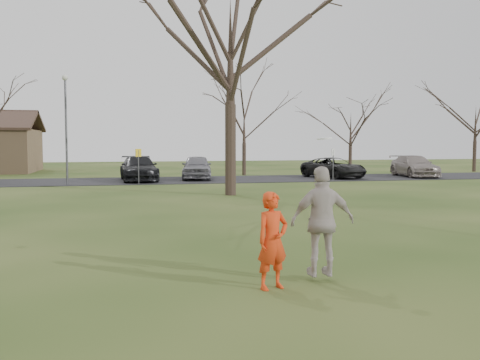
% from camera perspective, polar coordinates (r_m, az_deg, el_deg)
% --- Properties ---
extents(ground, '(120.00, 120.00, 0.00)m').
position_cam_1_polar(ground, '(9.79, 5.19, -10.45)').
color(ground, '#1E380F').
rests_on(ground, ground).
extents(parking_strip, '(62.00, 6.50, 0.04)m').
position_cam_1_polar(parking_strip, '(34.23, -7.67, -0.03)').
color(parking_strip, black).
rests_on(parking_strip, ground).
extents(player_defender, '(0.69, 0.57, 1.63)m').
position_cam_1_polar(player_defender, '(8.88, 3.53, -6.54)').
color(player_defender, red).
rests_on(player_defender, ground).
extents(car_3, '(2.43, 5.45, 1.55)m').
position_cam_1_polar(car_3, '(33.92, -10.87, 1.25)').
color(car_3, black).
rests_on(car_3, parking_strip).
extents(car_4, '(2.56, 4.88, 1.58)m').
position_cam_1_polar(car_4, '(34.83, -4.68, 1.40)').
color(car_4, slate).
rests_on(car_4, parking_strip).
extents(car_6, '(3.78, 5.43, 1.38)m').
position_cam_1_polar(car_6, '(36.60, 10.06, 1.32)').
color(car_6, black).
rests_on(car_6, parking_strip).
extents(car_7, '(2.72, 5.34, 1.49)m').
position_cam_1_polar(car_7, '(39.29, 18.30, 1.44)').
color(car_7, gray).
rests_on(car_7, parking_strip).
extents(catching_play, '(1.16, 0.53, 2.44)m').
position_cam_1_polar(catching_play, '(9.36, 8.89, -4.41)').
color(catching_play, '#B6A9A3').
rests_on(catching_play, ground).
extents(lamp_post, '(0.34, 0.34, 6.27)m').
position_cam_1_polar(lamp_post, '(31.71, -18.28, 6.62)').
color(lamp_post, '#47474C').
rests_on(lamp_post, ground).
extents(sign_yellow, '(0.35, 0.35, 2.08)m').
position_cam_1_polar(sign_yellow, '(31.05, -10.90, 2.16)').
color(sign_yellow, '#47474C').
rests_on(sign_yellow, ground).
extents(sign_white, '(0.35, 0.35, 2.08)m').
position_cam_1_polar(sign_white, '(33.61, 10.02, 2.31)').
color(sign_white, '#47474C').
rests_on(sign_white, ground).
extents(big_tree, '(9.00, 9.00, 14.00)m').
position_cam_1_polar(big_tree, '(24.93, -1.05, 14.59)').
color(big_tree, '#352821').
rests_on(big_tree, ground).
extents(small_tree_row, '(55.00, 5.90, 8.50)m').
position_cam_1_polar(small_tree_row, '(39.78, -2.01, 6.16)').
color(small_tree_row, '#352821').
rests_on(small_tree_row, ground).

